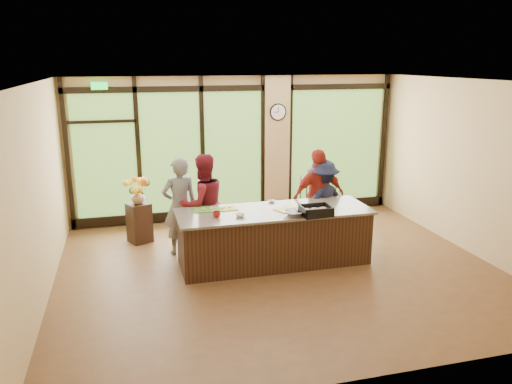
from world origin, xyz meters
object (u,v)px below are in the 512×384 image
cook_left (180,206)px  bar_cart (318,191)px  flower_stand (139,223)px  cook_right (322,202)px  island_base (274,238)px  roasting_pan (316,213)px

cook_left → bar_cart: bearing=-166.8°
flower_stand → cook_left: bearing=-72.5°
cook_left → cook_right: cook_left is taller
island_base → bar_cart: bearing=52.6°
cook_left → roasting_pan: cook_left is taller
bar_cart → flower_stand: bearing=167.6°
cook_left → flower_stand: (-0.69, 0.76, -0.49)m
cook_right → bar_cart: cook_right is taller
flower_stand → bar_cart: (3.77, 0.53, 0.22)m
cook_left → roasting_pan: bearing=138.1°
roasting_pan → flower_stand: roasting_pan is taller
island_base → flower_stand: 2.67m
island_base → cook_right: (1.14, 0.69, 0.34)m
cook_left → roasting_pan: (2.01, -1.27, 0.10)m
bar_cart → roasting_pan: bearing=-133.1°
cook_left → bar_cart: (3.08, 1.29, -0.27)m
island_base → roasting_pan: (0.56, -0.43, 0.52)m
cook_right → bar_cart: size_ratio=1.60×
cook_right → flower_stand: cook_right is taller
cook_left → flower_stand: cook_left is taller
island_base → cook_left: size_ratio=1.80×
flower_stand → bar_cart: 3.81m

